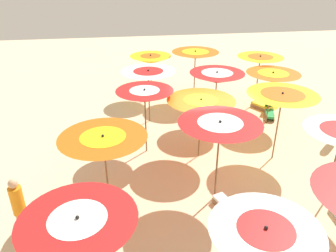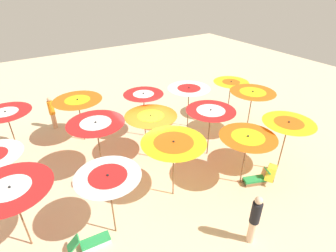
# 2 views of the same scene
# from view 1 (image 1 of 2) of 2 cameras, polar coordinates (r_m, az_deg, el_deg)

# --- Properties ---
(ground) EXTENTS (40.77, 40.77, 0.04)m
(ground) POSITION_cam_1_polar(r_m,az_deg,el_deg) (11.66, 7.07, -5.53)
(ground) COLOR beige
(beach_umbrella_0) EXTENTS (1.93, 1.93, 2.18)m
(beach_umbrella_0) POSITION_cam_1_polar(r_m,az_deg,el_deg) (15.91, -3.00, 11.30)
(beach_umbrella_0) COLOR brown
(beach_umbrella_0) RESTS_ON ground
(beach_umbrella_1) EXTENTS (2.19, 2.19, 2.27)m
(beach_umbrella_1) POSITION_cam_1_polar(r_m,az_deg,el_deg) (13.37, -3.40, 8.74)
(beach_umbrella_1) COLOR brown
(beach_umbrella_1) RESTS_ON ground
(beach_umbrella_2) EXTENTS (1.92, 1.92, 2.38)m
(beach_umbrella_2) POSITION_cam_1_polar(r_m,az_deg,el_deg) (11.05, -4.02, 5.15)
(beach_umbrella_2) COLOR brown
(beach_umbrella_2) RESTS_ON ground
(beach_umbrella_3) EXTENTS (2.26, 2.26, 2.25)m
(beach_umbrella_3) POSITION_cam_1_polar(r_m,az_deg,el_deg) (8.59, -11.00, -3.05)
(beach_umbrella_3) COLOR brown
(beach_umbrella_3) RESTS_ON ground
(beach_umbrella_4) EXTENTS (2.09, 2.09, 2.28)m
(beach_umbrella_4) POSITION_cam_1_polar(r_m,az_deg,el_deg) (6.22, -15.05, -16.42)
(beach_umbrella_4) COLOR brown
(beach_umbrella_4) RESTS_ON ground
(beach_umbrella_5) EXTENTS (2.16, 2.16, 2.44)m
(beach_umbrella_5) POSITION_cam_1_polar(r_m,az_deg,el_deg) (15.61, 4.71, 12.06)
(beach_umbrella_5) COLOR brown
(beach_umbrella_5) RESTS_ON ground
(beach_umbrella_6) EXTENTS (2.13, 2.13, 2.31)m
(beach_umbrella_6) POSITION_cam_1_polar(r_m,az_deg,el_deg) (13.14, 8.39, 8.21)
(beach_umbrella_6) COLOR brown
(beach_umbrella_6) RESTS_ON ground
(beach_umbrella_7) EXTENTS (2.23, 2.23, 2.17)m
(beach_umbrella_7) POSITION_cam_1_polar(r_m,az_deg,el_deg) (10.84, 5.67, 3.61)
(beach_umbrella_7) COLOR brown
(beach_umbrella_7) RESTS_ON ground
(beach_umbrella_8) EXTENTS (2.19, 2.19, 2.50)m
(beach_umbrella_8) POSITION_cam_1_polar(r_m,az_deg,el_deg) (8.66, 8.88, -0.33)
(beach_umbrella_8) COLOR brown
(beach_umbrella_8) RESTS_ON ground
(beach_umbrella_9) EXTENTS (1.93, 1.93, 2.23)m
(beach_umbrella_9) POSITION_cam_1_polar(r_m,az_deg,el_deg) (6.12, 16.26, -17.77)
(beach_umbrella_9) COLOR brown
(beach_umbrella_9) RESTS_ON ground
(beach_umbrella_10) EXTENTS (2.02, 2.02, 2.36)m
(beach_umbrella_10) POSITION_cam_1_polar(r_m,az_deg,el_deg) (15.58, 15.52, 10.89)
(beach_umbrella_10) COLOR brown
(beach_umbrella_10) RESTS_ON ground
(beach_umbrella_11) EXTENTS (2.10, 2.10, 2.23)m
(beach_umbrella_11) POSITION_cam_1_polar(r_m,az_deg,el_deg) (13.83, 17.53, 7.96)
(beach_umbrella_11) COLOR brown
(beach_umbrella_11) RESTS_ON ground
(beach_umbrella_12) EXTENTS (2.25, 2.25, 2.43)m
(beach_umbrella_12) POSITION_cam_1_polar(r_m,az_deg,el_deg) (11.16, 18.98, 4.50)
(beach_umbrella_12) COLOR brown
(beach_umbrella_12) RESTS_ON ground
(lounger_0) EXTENTS (1.29, 0.94, 0.65)m
(lounger_0) POSITION_cam_1_polar(r_m,az_deg,el_deg) (15.73, 16.05, 3.45)
(lounger_0) COLOR olive
(lounger_0) RESTS_ON ground
(lounger_1) EXTENTS (1.02, 1.26, 0.57)m
(lounger_1) POSITION_cam_1_polar(r_m,az_deg,el_deg) (16.03, 6.94, 4.75)
(lounger_1) COLOR olive
(lounger_1) RESTS_ON ground
(lounger_2) EXTENTS (1.19, 0.70, 0.56)m
(lounger_2) POSITION_cam_1_polar(r_m,az_deg,el_deg) (9.40, 10.30, -13.24)
(lounger_2) COLOR olive
(lounger_2) RESTS_ON ground
(lounger_4) EXTENTS (1.25, 0.76, 0.65)m
(lounger_4) POSITION_cam_1_polar(r_m,az_deg,el_deg) (15.06, 17.04, 2.25)
(lounger_4) COLOR olive
(lounger_4) RESTS_ON ground
(beachgoer_2) EXTENTS (0.30, 0.30, 1.79)m
(beachgoer_2) POSITION_cam_1_polar(r_m,az_deg,el_deg) (8.73, -24.15, -12.89)
(beachgoer_2) COLOR #D8A87F
(beachgoer_2) RESTS_ON ground
(beach_ball) EXTENTS (0.34, 0.34, 0.34)m
(beach_ball) POSITION_cam_1_polar(r_m,az_deg,el_deg) (12.83, -13.39, -1.91)
(beach_ball) COLOR #337FE5
(beach_ball) RESTS_ON ground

